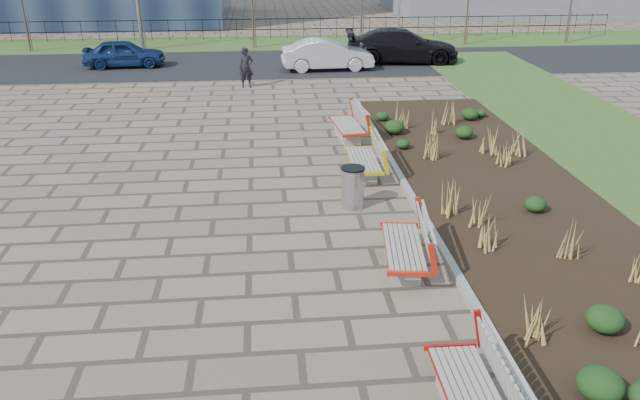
{
  "coord_description": "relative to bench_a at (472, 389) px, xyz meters",
  "views": [
    {
      "loc": [
        0.39,
        -8.83,
        6.07
      ],
      "look_at": [
        1.5,
        3.0,
        0.9
      ],
      "focal_mm": 35.0,
      "sensor_mm": 36.0,
      "label": 1
    }
  ],
  "objects": [
    {
      "name": "bench_d",
      "position": [
        0.0,
        12.34,
        0.0
      ],
      "size": [
        1.11,
        2.18,
        1.0
      ],
      "primitive_type": null,
      "rotation": [
        0.0,
        0.0,
        0.1
      ],
      "color": "red",
      "rests_on": "ground"
    },
    {
      "name": "bench_c",
      "position": [
        0.0,
        9.14,
        0.0
      ],
      "size": [
        0.93,
        2.11,
        1.0
      ],
      "primitive_type": null,
      "rotation": [
        0.0,
        0.0,
        -0.02
      ],
      "color": "gold",
      "rests_on": "ground"
    },
    {
      "name": "grass_verge_far",
      "position": [
        -3.0,
        30.51,
        -0.48
      ],
      "size": [
        80.0,
        5.0,
        0.04
      ],
      "primitive_type": "cube",
      "color": "#33511E",
      "rests_on": "ground"
    },
    {
      "name": "road",
      "position": [
        -3.0,
        24.51,
        -0.49
      ],
      "size": [
        80.0,
        7.0,
        0.02
      ],
      "primitive_type": "cube",
      "color": "black",
      "rests_on": "ground"
    },
    {
      "name": "ground",
      "position": [
        -3.0,
        2.51,
        -0.5
      ],
      "size": [
        120.0,
        120.0,
        0.0
      ],
      "primitive_type": "plane",
      "color": "#756450",
      "rests_on": "ground"
    },
    {
      "name": "litter_bin",
      "position": [
        -0.58,
        7.08,
        -0.01
      ],
      "size": [
        0.54,
        0.54,
        0.99
      ],
      "primitive_type": "cylinder",
      "color": "#B2B2B7",
      "rests_on": "ground"
    },
    {
      "name": "planting_curb",
      "position": [
        0.92,
        7.51,
        -0.42
      ],
      "size": [
        0.16,
        18.0,
        0.15
      ],
      "primitive_type": "cube",
      "color": "gray",
      "rests_on": "ground"
    },
    {
      "name": "planting_bed",
      "position": [
        3.25,
        7.51,
        -0.45
      ],
      "size": [
        4.5,
        18.0,
        0.1
      ],
      "primitive_type": "cube",
      "color": "black",
      "rests_on": "ground"
    },
    {
      "name": "tree_d",
      "position": [
        3.0,
        29.01,
        1.54
      ],
      "size": [
        1.4,
        1.4,
        4.0
      ],
      "primitive_type": null,
      "color": "#4C3D2D",
      "rests_on": "grass_verge_far"
    },
    {
      "name": "tree_c",
      "position": [
        -3.0,
        29.01,
        1.54
      ],
      "size": [
        1.4,
        1.4,
        4.0
      ],
      "primitive_type": null,
      "color": "#4C3D2D",
      "rests_on": "grass_verge_far"
    },
    {
      "name": "tree_f",
      "position": [
        15.0,
        29.01,
        1.54
      ],
      "size": [
        1.4,
        1.4,
        4.0
      ],
      "primitive_type": null,
      "color": "#4C3D2D",
      "rests_on": "grass_verge_far"
    },
    {
      "name": "tree_b",
      "position": [
        -9.0,
        29.01,
        1.54
      ],
      "size": [
        1.4,
        1.4,
        4.0
      ],
      "primitive_type": null,
      "color": "#4C3D2D",
      "rests_on": "grass_verge_far"
    },
    {
      "name": "railing_fence",
      "position": [
        -3.0,
        32.01,
        0.14
      ],
      "size": [
        44.0,
        0.1,
        1.2
      ],
      "primitive_type": null,
      "color": "black",
      "rests_on": "grass_verge_far"
    },
    {
      "name": "car_silver",
      "position": [
        0.46,
        22.79,
        0.22
      ],
      "size": [
        4.3,
        1.67,
        1.39
      ],
      "primitive_type": "imported",
      "rotation": [
        0.0,
        0.0,
        1.62
      ],
      "color": "#B5B8BD",
      "rests_on": "road"
    },
    {
      "name": "car_blue",
      "position": [
        -9.1,
        24.35,
        0.16
      ],
      "size": [
        3.84,
        1.73,
        1.28
      ],
      "primitive_type": "imported",
      "rotation": [
        0.0,
        0.0,
        1.63
      ],
      "color": "navy",
      "rests_on": "road"
    },
    {
      "name": "tree_e",
      "position": [
        9.0,
        29.01,
        1.54
      ],
      "size": [
        1.4,
        1.4,
        4.0
      ],
      "primitive_type": null,
      "color": "#4C3D2D",
      "rests_on": "grass_verge_far"
    },
    {
      "name": "tree_a",
      "position": [
        -15.0,
        29.01,
        1.54
      ],
      "size": [
        1.4,
        1.4,
        4.0
      ],
      "primitive_type": null,
      "color": "#4C3D2D",
      "rests_on": "grass_verge_far"
    },
    {
      "name": "bench_a",
      "position": [
        0.0,
        0.0,
        0.0
      ],
      "size": [
        0.92,
        2.11,
        1.0
      ],
      "primitive_type": null,
      "rotation": [
        0.0,
        0.0,
        -0.01
      ],
      "color": "#B3100B",
      "rests_on": "ground"
    },
    {
      "name": "pedestrian",
      "position": [
        -3.25,
        19.65,
        0.32
      ],
      "size": [
        0.66,
        0.49,
        1.64
      ],
      "primitive_type": "imported",
      "rotation": [
        0.0,
        0.0,
        0.17
      ],
      "color": "black",
      "rests_on": "ground"
    },
    {
      "name": "bench_b",
      "position": [
        0.0,
        4.17,
        0.0
      ],
      "size": [
        1.15,
        2.19,
        1.0
      ],
      "primitive_type": null,
      "rotation": [
        0.0,
        0.0,
        -0.12
      ],
      "color": "red",
      "rests_on": "ground"
    },
    {
      "name": "car_black",
      "position": [
        4.29,
        24.24,
        0.32
      ],
      "size": [
        5.68,
        2.71,
        1.6
      ],
      "primitive_type": "imported",
      "rotation": [
        0.0,
        0.0,
        1.48
      ],
      "color": "black",
      "rests_on": "road"
    }
  ]
}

